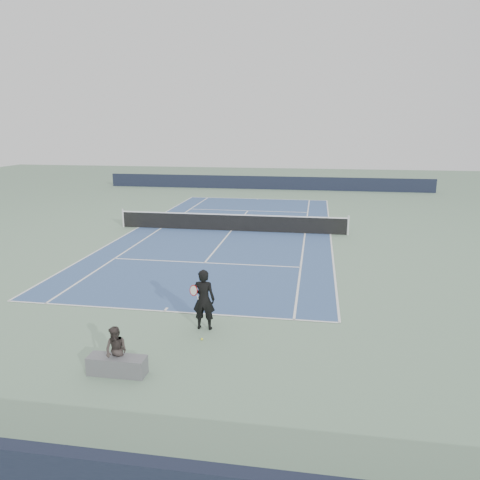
% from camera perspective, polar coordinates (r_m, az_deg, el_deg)
% --- Properties ---
extents(ground, '(80.00, 80.00, 0.00)m').
position_cam_1_polar(ground, '(26.29, -1.07, 1.12)').
color(ground, gray).
extents(court_surface, '(10.97, 23.77, 0.01)m').
position_cam_1_polar(court_surface, '(26.29, -1.07, 1.13)').
color(court_surface, '#375282').
rests_on(court_surface, ground).
extents(tennis_net, '(12.90, 0.10, 1.07)m').
position_cam_1_polar(tennis_net, '(26.19, -1.07, 2.20)').
color(tennis_net, silver).
rests_on(tennis_net, ground).
extents(windscreen_far, '(30.00, 0.25, 1.20)m').
position_cam_1_polar(windscreen_far, '(43.67, 3.19, 6.98)').
color(windscreen_far, black).
rests_on(windscreen_far, ground).
extents(tennis_player, '(0.80, 0.50, 1.81)m').
position_cam_1_polar(tennis_player, '(13.60, -4.45, -7.23)').
color(tennis_player, black).
rests_on(tennis_player, ground).
extents(tennis_ball, '(0.07, 0.07, 0.07)m').
position_cam_1_polar(tennis_ball, '(13.24, -4.66, -11.94)').
color(tennis_ball, yellow).
rests_on(tennis_ball, ground).
extents(spectator_bench, '(1.46, 0.78, 1.20)m').
position_cam_1_polar(spectator_bench, '(11.78, -14.80, -13.71)').
color(spectator_bench, '#5C5D61').
rests_on(spectator_bench, ground).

